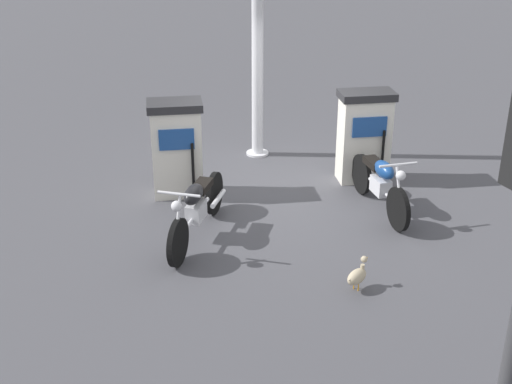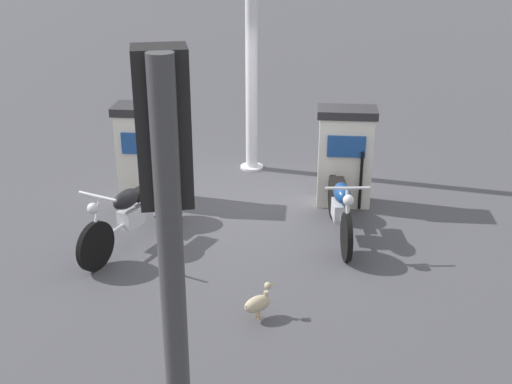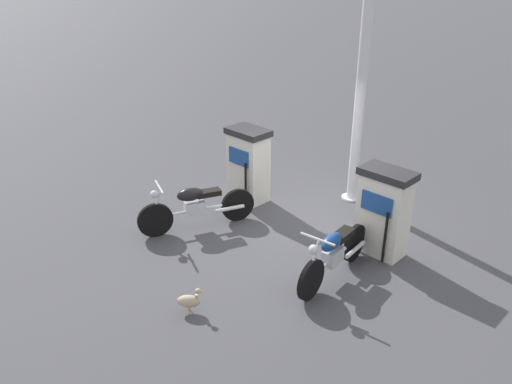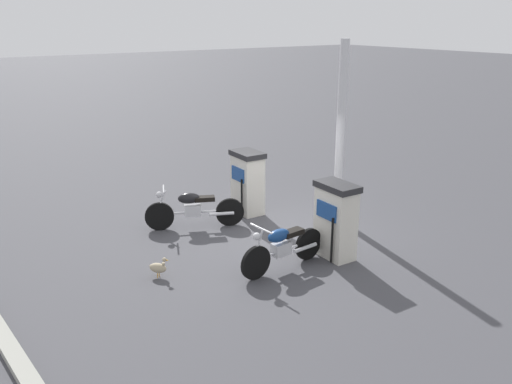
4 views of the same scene
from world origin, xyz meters
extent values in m
plane|color=#424247|center=(0.00, 0.00, 0.00)|extent=(120.00, 120.00, 0.00)
cube|color=silver|center=(-0.22, -1.50, 0.69)|extent=(0.53, 0.77, 1.38)
cube|color=#1E478C|center=(0.04, -1.52, 0.99)|extent=(0.05, 0.52, 0.32)
cube|color=#262628|center=(-0.22, -1.50, 1.44)|extent=(0.58, 0.85, 0.12)
cylinder|color=black|center=(0.08, -1.29, 0.48)|extent=(0.05, 0.05, 0.90)
cube|color=silver|center=(-0.22, 1.50, 0.69)|extent=(0.49, 0.80, 1.37)
cube|color=#1E478C|center=(0.02, 1.49, 0.99)|extent=(0.05, 0.55, 0.32)
cube|color=#262628|center=(-0.22, 1.50, 1.43)|extent=(0.54, 0.88, 0.12)
cylinder|color=black|center=(0.06, 1.73, 0.48)|extent=(0.05, 0.05, 0.89)
cylinder|color=black|center=(1.98, -1.69, 0.32)|extent=(0.61, 0.33, 0.63)
cylinder|color=black|center=(0.57, -1.04, 0.32)|extent=(0.61, 0.33, 0.63)
cube|color=silver|center=(1.32, -1.39, 0.42)|extent=(0.41, 0.33, 0.24)
cylinder|color=silver|center=(1.28, -1.36, 0.37)|extent=(1.07, 0.53, 0.05)
ellipsoid|color=black|center=(1.38, -1.41, 0.70)|extent=(0.53, 0.40, 0.24)
cube|color=black|center=(1.08, -1.27, 0.67)|extent=(0.48, 0.37, 0.10)
cylinder|color=silver|center=(1.94, -1.67, 0.62)|extent=(0.25, 0.15, 0.57)
cylinder|color=silver|center=(1.87, -1.64, 0.94)|extent=(0.27, 0.52, 0.04)
sphere|color=silver|center=(1.96, -1.68, 0.82)|extent=(0.19, 0.19, 0.14)
cylinder|color=silver|center=(0.81, -1.01, 0.34)|extent=(0.53, 0.30, 0.07)
cylinder|color=black|center=(1.58, 1.41, 0.32)|extent=(0.63, 0.11, 0.63)
cylinder|color=black|center=(0.28, 1.32, 0.32)|extent=(0.63, 0.11, 0.63)
cube|color=silver|center=(0.98, 1.37, 0.42)|extent=(0.37, 0.23, 0.24)
cylinder|color=silver|center=(0.93, 1.36, 0.37)|extent=(0.98, 0.12, 0.05)
ellipsoid|color=navy|center=(1.05, 1.37, 0.70)|extent=(0.49, 0.25, 0.24)
cube|color=black|center=(0.71, 1.35, 0.67)|extent=(0.45, 0.23, 0.10)
cylinder|color=silver|center=(1.54, 1.41, 0.62)|extent=(0.26, 0.06, 0.57)
cylinder|color=silver|center=(1.46, 1.40, 0.94)|extent=(0.08, 0.56, 0.04)
sphere|color=silver|center=(1.56, 1.41, 0.82)|extent=(0.15, 0.15, 0.14)
cylinder|color=silver|center=(0.47, 1.45, 0.34)|extent=(0.55, 0.11, 0.07)
ellipsoid|color=tan|center=(2.98, 0.35, 0.18)|extent=(0.33, 0.36, 0.18)
cylinder|color=tan|center=(2.91, 0.44, 0.23)|extent=(0.07, 0.07, 0.13)
sphere|color=tan|center=(2.89, 0.46, 0.36)|extent=(0.11, 0.11, 0.08)
cone|color=orange|center=(2.86, 0.50, 0.36)|extent=(0.06, 0.06, 0.04)
cone|color=tan|center=(3.07, 0.23, 0.21)|extent=(0.09, 0.09, 0.06)
cylinder|color=orange|center=(2.95, 0.33, 0.05)|extent=(0.02, 0.02, 0.09)
cylinder|color=orange|center=(3.00, 0.37, 0.05)|extent=(0.02, 0.02, 0.09)
cylinder|color=silver|center=(-1.67, 0.04, 2.02)|extent=(0.20, 0.20, 4.04)
cylinder|color=silver|center=(-1.67, 0.04, 0.02)|extent=(0.40, 0.40, 0.04)
camera|label=1|loc=(9.59, -2.14, 4.45)|focal=47.79mm
camera|label=2|loc=(9.13, 0.62, 4.08)|focal=46.57mm
camera|label=3|loc=(6.57, 4.88, 4.56)|focal=35.51mm
camera|label=4|loc=(6.52, 8.47, 4.46)|focal=37.57mm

